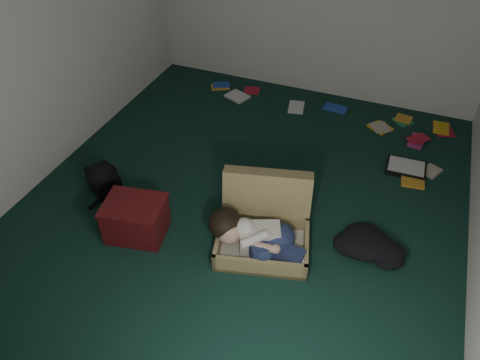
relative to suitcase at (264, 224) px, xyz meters
The scene contains 10 objects.
floor 0.56m from the suitcase, 128.42° to the left, with size 4.50×4.50×0.00m, color #102E26.
wall_front 2.18m from the suitcase, 100.20° to the right, with size 4.50×4.50×0.00m, color white.
wall_left 2.62m from the suitcase, 169.88° to the left, with size 4.50×4.50×0.00m, color white.
suitcase is the anchor object (origin of this frame).
person 0.20m from the suitcase, 91.13° to the right, with size 0.85×0.42×0.35m.
maroon_bin 1.11m from the suitcase, 161.15° to the right, with size 0.57×0.49×0.35m.
backpack 1.65m from the suitcase, behind, with size 0.41×0.33×0.24m, color black, non-canonical shape.
clothing_pile 0.89m from the suitcase, ahead, with size 0.47×0.39×0.15m, color black, non-canonical shape.
paper_tray 1.78m from the suitcase, 53.94° to the left, with size 0.40×0.30×0.05m.
book_scatter 2.10m from the suitcase, 83.31° to the left, with size 3.02×1.35×0.02m.
Camera 1 is at (1.18, -3.09, 3.04)m, focal length 35.00 mm.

